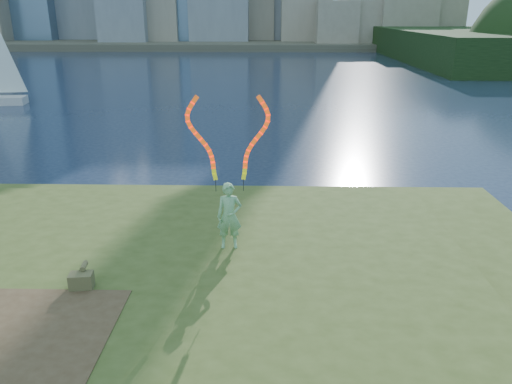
{
  "coord_description": "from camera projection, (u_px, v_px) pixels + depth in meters",
  "views": [
    {
      "loc": [
        2.22,
        -10.71,
        6.28
      ],
      "look_at": [
        1.93,
        1.0,
        2.05
      ],
      "focal_mm": 35.0,
      "sensor_mm": 36.0,
      "label": 1
    }
  ],
  "objects": [
    {
      "name": "ground",
      "position": [
        177.0,
        283.0,
        12.26
      ],
      "size": [
        320.0,
        320.0,
        0.0
      ],
      "primitive_type": "plane",
      "color": "#17233B",
      "rests_on": "ground"
    },
    {
      "name": "far_shore",
      "position": [
        258.0,
        42.0,
        101.37
      ],
      "size": [
        320.0,
        40.0,
        1.2
      ],
      "primitive_type": "cube",
      "color": "#4B4637",
      "rests_on": "ground"
    },
    {
      "name": "dirt_patch",
      "position": [
        23.0,
        333.0,
        9.02
      ],
      "size": [
        3.2,
        3.0,
        0.02
      ],
      "primitive_type": "cube",
      "color": "#47331E",
      "rests_on": "grassy_knoll"
    },
    {
      "name": "grassy_knoll",
      "position": [
        156.0,
        327.0,
        9.98
      ],
      "size": [
        20.0,
        18.0,
        0.8
      ],
      "color": "#3B4B1A",
      "rests_on": "ground"
    },
    {
      "name": "woman_with_ribbons",
      "position": [
        229.0,
        193.0,
        11.92
      ],
      "size": [
        2.06,
        0.44,
        4.04
      ],
      "rotation": [
        0.0,
        0.0,
        0.08
      ],
      "color": "#1B7921",
      "rests_on": "grassy_knoll"
    },
    {
      "name": "canvas_bag",
      "position": [
        82.0,
        280.0,
        10.46
      ],
      "size": [
        0.52,
        0.58,
        0.46
      ],
      "rotation": [
        0.0,
        0.0,
        0.12
      ],
      "color": "#4E4B26",
      "rests_on": "grassy_knoll"
    }
  ]
}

